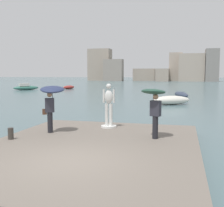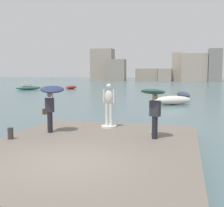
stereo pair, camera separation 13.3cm
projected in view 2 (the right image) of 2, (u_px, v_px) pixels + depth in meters
The scene contains 11 objects.
ground_plane at pixel (166, 92), 46.77m from camera, with size 400.00×400.00×0.00m, color #4C666B.
pier at pixel (89, 151), 10.01m from camera, with size 7.49×9.63×0.40m, color #70665B.
statue_white_figure at pixel (109, 108), 13.26m from camera, with size 0.72×0.72×2.05m.
onlooker_left at pixel (51, 96), 12.07m from camera, with size 1.34×1.36×2.04m.
onlooker_right at pixel (154, 100), 10.91m from camera, with size 1.20×1.21×1.97m.
mooring_bollard at pixel (10, 133), 10.93m from camera, with size 0.21×0.21×0.44m, color #38332D.
boat_near at pixel (71, 87), 55.21m from camera, with size 1.85×3.39×0.68m.
boat_mid at pixel (28, 87), 51.76m from camera, with size 4.09×4.10×1.21m.
boat_far at pixel (183, 95), 35.06m from camera, with size 2.33×5.13×0.71m.
boat_rightward at pixel (173, 100), 26.81m from camera, with size 3.84×2.85×0.85m.
distant_skyline at pixel (172, 68), 116.47m from camera, with size 72.27×12.75×13.87m.
Camera 2 is at (3.28, -7.44, 2.89)m, focal length 45.65 mm.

